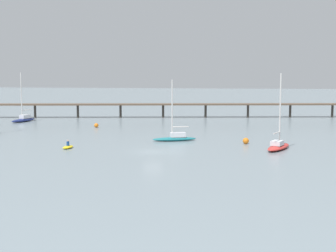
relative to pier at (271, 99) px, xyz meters
The scene contains 8 objects.
ground_plane 50.80m from the pier, 111.23° to the right, with size 400.00×400.00×0.00m, color gray.
pier is the anchor object (origin of this frame).
sailboat_red 43.73m from the pier, 93.15° to the right, with size 4.34×6.86×9.90m.
sailboat_teal 41.01m from the pier, 113.96° to the right, with size 6.59×3.33×8.91m.
sailboat_navy 51.34m from the pier, 163.37° to the right, with size 3.57×6.69×9.70m.
dinghy_yellow 54.95m from the pier, 123.08° to the right, with size 1.32×2.44×1.14m.
mooring_buoy_far 39.79m from the pier, 99.36° to the right, with size 0.87×0.87×0.87m, color orange.
mooring_buoy_mid 39.51m from the pier, 145.25° to the right, with size 0.77×0.77×0.77m, color orange.
Camera 1 is at (9.54, -63.13, 10.61)m, focal length 54.45 mm.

